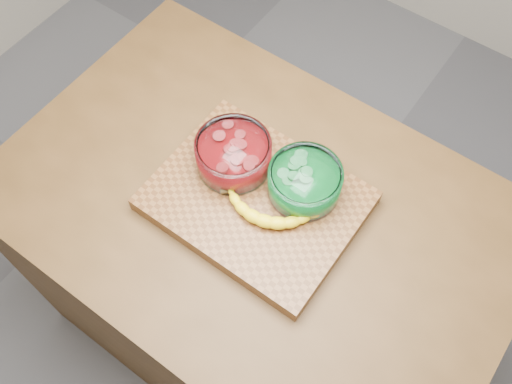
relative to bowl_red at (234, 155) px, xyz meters
The scene contains 6 objects.
ground 0.98m from the bowl_red, 23.74° to the right, with size 3.50×3.50×0.00m, color #5E5E63.
counter 0.54m from the bowl_red, 23.74° to the right, with size 1.20×0.80×0.90m, color #4E3317.
cutting_board 0.12m from the bowl_red, 23.74° to the right, with size 0.45×0.35×0.04m, color brown.
bowl_red is the anchor object (origin of this frame).
bowl_green 0.17m from the bowl_red, 11.70° to the left, with size 0.16×0.16×0.08m.
banana 0.14m from the bowl_red, 20.48° to the right, with size 0.23×0.14×0.03m, color yellow, non-canonical shape.
Camera 1 is at (0.36, -0.50, 2.05)m, focal length 40.00 mm.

